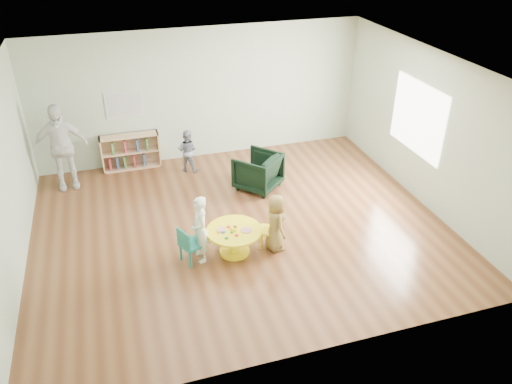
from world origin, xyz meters
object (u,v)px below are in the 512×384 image
(activity_table, at_px, (234,237))
(adult_caretaker, at_px, (61,147))
(kid_chair_right, at_px, (272,229))
(armchair, at_px, (258,171))
(child_right, at_px, (275,223))
(toddler, at_px, (188,151))
(bookshelf, at_px, (130,151))
(kid_chair_left, at_px, (189,244))
(child_left, at_px, (200,229))

(activity_table, height_order, adult_caretaker, adult_caretaker)
(activity_table, relative_size, adult_caretaker, 0.51)
(kid_chair_right, relative_size, adult_caretaker, 0.33)
(armchair, bearing_deg, child_right, 38.58)
(toddler, xyz_separation_m, adult_caretaker, (-2.42, 0.02, 0.41))
(activity_table, bearing_deg, child_right, -6.79)
(bookshelf, xyz_separation_m, armchair, (2.32, -1.64, -0.01))
(armchair, relative_size, child_right, 0.80)
(kid_chair_left, height_order, armchair, armchair)
(kid_chair_left, relative_size, toddler, 0.67)
(activity_table, relative_size, bookshelf, 0.74)
(activity_table, height_order, toddler, toddler)
(toddler, bearing_deg, child_right, 136.33)
(kid_chair_right, height_order, child_right, child_right)
(kid_chair_left, xyz_separation_m, armchair, (1.72, 1.94, 0.03))
(child_left, bearing_deg, child_right, 81.23)
(armchair, distance_m, adult_caretaker, 3.82)
(armchair, bearing_deg, adult_caretaker, -59.88)
(kid_chair_right, height_order, toddler, toddler)
(activity_table, relative_size, kid_chair_left, 1.45)
(armchair, distance_m, child_right, 2.04)
(bookshelf, bearing_deg, toddler, -23.69)
(kid_chair_right, distance_m, adult_caretaker, 4.50)
(toddler, bearing_deg, activity_table, 124.69)
(child_right, height_order, adult_caretaker, adult_caretaker)
(toddler, bearing_deg, kid_chair_left, 111.29)
(bookshelf, height_order, adult_caretaker, adult_caretaker)
(child_left, bearing_deg, bookshelf, -172.73)
(kid_chair_right, relative_size, bookshelf, 0.48)
(armchair, relative_size, adult_caretaker, 0.46)
(child_right, xyz_separation_m, toddler, (-0.85, 3.14, -0.04))
(activity_table, relative_size, toddler, 0.97)
(kid_chair_right, bearing_deg, child_right, -141.53)
(child_right, distance_m, adult_caretaker, 4.56)
(child_right, bearing_deg, activity_table, 78.23)
(toddler, distance_m, adult_caretaker, 2.46)
(kid_chair_right, height_order, bookshelf, bookshelf)
(child_right, bearing_deg, bookshelf, 23.67)
(activity_table, height_order, child_left, child_left)
(bookshelf, bearing_deg, kid_chair_left, -80.45)
(child_left, bearing_deg, armchair, 136.37)
(child_left, bearing_deg, kid_chair_left, -90.65)
(bookshelf, bearing_deg, kid_chair_right, -61.00)
(bookshelf, height_order, armchair, bookshelf)
(activity_table, xyz_separation_m, kid_chair_right, (0.64, 0.02, 0.00))
(child_left, bearing_deg, kid_chair_right, 85.92)
(child_left, relative_size, child_right, 1.13)
(child_left, bearing_deg, activity_table, 85.20)
(child_right, bearing_deg, toddler, 10.15)
(child_right, relative_size, toddler, 1.08)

